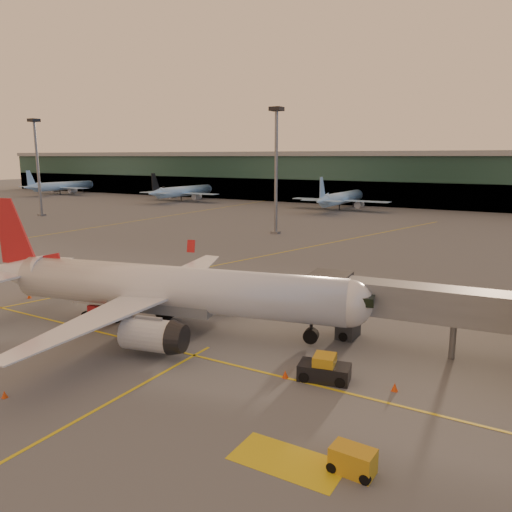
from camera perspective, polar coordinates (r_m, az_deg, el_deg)
The scene contains 16 objects.
ground at distance 41.38m, azimuth -17.02°, elevation -11.77°, with size 600.00×600.00×0.00m, color #4C4F54.
taxi_markings at distance 80.15m, azimuth 3.02°, elevation -0.12°, with size 100.12×173.00×0.01m.
terminal at distance 169.77m, azimuth 20.76°, elevation 8.19°, with size 400.00×20.00×17.60m.
mast_west_far at distance 147.29m, azimuth -23.73°, elevation 9.98°, with size 2.40×2.40×25.60m.
mast_west_near at distance 103.51m, azimuth 2.32°, elevation 10.74°, with size 2.40×2.40×25.60m.
distant_aircraft_row at distance 166.11m, azimuth 0.40°, elevation 5.83°, with size 225.00×34.00×13.00m.
main_airplane at distance 46.88m, azimuth -10.75°, elevation -3.77°, with size 38.80×35.30×11.82m.
jet_bridge at distance 42.43m, azimuth 23.70°, elevation -5.85°, with size 25.23×5.71×5.86m.
catering_truck at distance 51.94m, azimuth -16.93°, elevation -4.16°, with size 6.02×3.80×4.33m.
gpu_cart at distance 27.88m, azimuth 10.98°, elevation -22.01°, with size 2.35×1.47×1.33m.
pushback_tug at distance 37.18m, azimuth 7.81°, elevation -12.78°, with size 3.97×2.65×1.88m.
cone_nose at distance 36.74m, azimuth 15.57°, elevation -14.24°, with size 0.46×0.46×0.58m.
cone_tail at distance 62.58m, azimuth -24.48°, elevation -4.15°, with size 0.47×0.47×0.60m.
cone_wing_right at distance 38.50m, azimuth -26.81°, elevation -13.93°, with size 0.40×0.40×0.51m.
cone_wing_left at distance 62.24m, azimuth -0.53°, elevation -3.19°, with size 0.47×0.47×0.59m.
cone_fwd at distance 37.43m, azimuth 3.36°, elevation -13.34°, with size 0.45×0.45×0.58m.
Camera 1 is at (28.55, -25.41, 15.87)m, focal length 35.00 mm.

